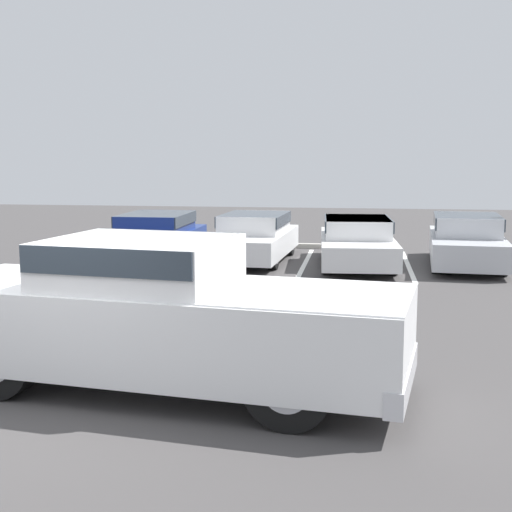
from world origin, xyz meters
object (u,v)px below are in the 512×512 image
(parked_sedan_c, at_px, (357,240))
(parked_sedan_d, at_px, (466,239))
(pickup_truck, at_px, (166,315))
(wheel_stop_curb, at_px, (321,246))
(parked_sedan_a, at_px, (156,235))
(parked_sedan_b, at_px, (254,236))

(parked_sedan_c, relative_size, parked_sedan_d, 1.02)
(pickup_truck, xyz_separation_m, wheel_stop_curb, (1.14, 13.18, -0.85))
(parked_sedan_a, bearing_deg, parked_sedan_d, 91.27)
(parked_sedan_a, relative_size, parked_sedan_c, 0.96)
(parked_sedan_b, distance_m, parked_sedan_d, 5.44)
(wheel_stop_curb, bearing_deg, parked_sedan_a, -144.95)
(parked_sedan_d, relative_size, wheel_stop_curb, 2.79)
(parked_sedan_a, relative_size, wheel_stop_curb, 2.72)
(pickup_truck, bearing_deg, parked_sedan_b, 100.65)
(parked_sedan_c, relative_size, wheel_stop_curb, 2.84)
(parked_sedan_c, distance_m, parked_sedan_d, 2.76)
(parked_sedan_b, xyz_separation_m, parked_sedan_d, (5.44, -0.07, 0.01))
(wheel_stop_curb, bearing_deg, parked_sedan_c, -71.11)
(parked_sedan_a, bearing_deg, parked_sedan_b, 95.24)
(parked_sedan_a, distance_m, parked_sedan_d, 8.07)
(parked_sedan_b, xyz_separation_m, parked_sedan_c, (2.70, -0.40, -0.02))
(parked_sedan_d, bearing_deg, parked_sedan_b, -86.30)
(parked_sedan_b, xyz_separation_m, wheel_stop_curb, (1.63, 2.74, -0.60))
(parked_sedan_b, bearing_deg, wheel_stop_curb, 152.66)
(parked_sedan_a, distance_m, parked_sedan_c, 5.33)
(parked_sedan_a, xyz_separation_m, wheel_stop_curb, (4.25, 2.98, -0.59))
(parked_sedan_b, height_order, parked_sedan_d, parked_sedan_d)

